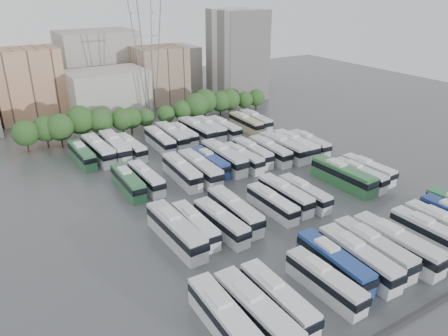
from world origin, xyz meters
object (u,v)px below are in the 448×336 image
bus_r2_s10 (270,151)px  bus_r3_s8 (197,130)px  bus_r1_s12 (359,174)px  apartment_tower (238,55)px  bus_r1_s6 (272,203)px  bus_r3_s7 (183,134)px  bus_r1_s4 (235,210)px  bus_r2_s8 (242,157)px  bus_r3_s9 (210,128)px  bus_r0_s5 (334,262)px  bus_r2_s1 (128,182)px  bus_r3_s5 (160,140)px  bus_r0_s11 (444,225)px  bus_r0_s1 (256,312)px  bus_r0_s6 (358,257)px  bus_r0_s7 (373,248)px  bus_r2_s12 (295,145)px  bus_r2_s6 (210,162)px  bus_r2_s5 (200,168)px  bus_r0_s10 (429,233)px  bus_r1_s11 (343,175)px  bus_r1_s13 (368,169)px  bus_r1_s1 (176,230)px  bus_r2_s7 (224,157)px  electricity_pylon (147,47)px  bus_r0_s8 (397,244)px  bus_r3_s13 (256,120)px  bus_r2_s11 (283,147)px  bus_r0_s2 (278,298)px  bus_r3_s6 (172,136)px  bus_r3_s3 (131,147)px  bus_r3_s1 (98,150)px  bus_r3_s12 (246,123)px  bus_r1_s2 (195,225)px  bus_r3_s2 (115,146)px  bus_r0_s0 (225,319)px  bus_r1_s3 (221,222)px  bus_r2_s4 (182,171)px  bus_r2_s13 (309,143)px  bus_r1_s8 (304,193)px  bus_r3_s0 (82,154)px

bus_r2_s10 → bus_r3_s8: size_ratio=0.93×
bus_r1_s12 → apartment_tower: bearing=73.9°
bus_r1_s6 → bus_r3_s7: bus_r1_s6 is taller
bus_r1_s4 → bus_r2_s10: (19.77, 17.25, -0.04)m
bus_r2_s8 → bus_r3_s9: bearing=77.4°
bus_r0_s5 → bus_r2_s1: bus_r0_s5 is taller
bus_r3_s5 → bus_r0_s11: bearing=-68.0°
bus_r0_s1 → bus_r0_s6: size_ratio=1.02×
bus_r0_s7 → bus_r3_s5: (-6.56, 52.74, -0.03)m
bus_r0_s1 → bus_r2_s12: size_ratio=1.01×
bus_r1_s12 → bus_r2_s6: size_ratio=0.99×
bus_r1_s6 → bus_r2_s5: 17.64m
bus_r0_s1 → bus_r1_s12: 41.21m
bus_r2_s6 → bus_r0_s10: bearing=-70.4°
bus_r0_s5 → bus_r0_s6: size_ratio=0.95×
apartment_tower → bus_r1_s11: bearing=-106.8°
bus_r1_s11 → bus_r1_s13: bearing=-2.4°
bus_r1_s1 → bus_r2_s7: 27.68m
electricity_pylon → bus_r0_s6: (-3.63, -73.82, -16.74)m
bus_r0_s8 → bus_r3_s13: bearing=71.9°
bus_r1_s6 → bus_r2_s1: bus_r2_s1 is taller
bus_r2_s11 → bus_r1_s6: bearing=-134.3°
bus_r0_s2 → bus_r3_s6: (13.32, 54.78, 0.18)m
bus_r2_s6 → bus_r1_s11: bearing=-47.0°
bus_r3_s3 → bus_r2_s10: bearing=-38.1°
bus_r2_s11 → bus_r0_s5: bearing=-121.4°
bus_r3_s1 → bus_r0_s7: bearing=-72.4°
bus_r0_s11 → bus_r2_s11: 36.29m
bus_r1_s4 → bus_r3_s12: bearing=54.6°
bus_r0_s8 → bus_r1_s2: bearing=135.4°
bus_r0_s10 → bus_r3_s2: size_ratio=0.85×
bus_r0_s6 → bus_r2_s5: bearing=98.4°
bus_r0_s11 → bus_r1_s1: bearing=149.6°
bus_r0_s0 → bus_r1_s3: size_ratio=1.08×
bus_r2_s4 → bus_r2_s13: size_ratio=1.09×
bus_r0_s2 → bus_r0_s10: size_ratio=1.00×
apartment_tower → bus_r3_s5: bearing=-143.6°
bus_r1_s3 → bus_r3_s13: bus_r3_s13 is taller
bus_r1_s8 → bus_r3_s0: size_ratio=0.94×
bus_r1_s12 → bus_r3_s8: bearing=107.4°
bus_r1_s12 → bus_r2_s10: 18.83m
bus_r0_s10 → bus_r2_s7: 39.28m
bus_r0_s2 → bus_r3_s2: (0.23, 54.62, 0.31)m
bus_r0_s11 → bus_r2_s5: size_ratio=0.88×
bus_r1_s11 → bus_r3_s13: size_ratio=1.12×
bus_r1_s6 → bus_r2_s11: bearing=47.2°
bus_r3_s0 → bus_r0_s5: bearing=-74.0°
bus_r2_s7 → bus_r2_s10: (10.10, -1.49, -0.21)m
bus_r0_s11 → bus_r2_s6: 41.28m
bus_r1_s11 → bus_r3_s6: bearing=113.2°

